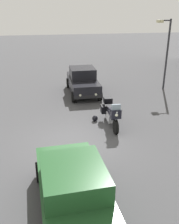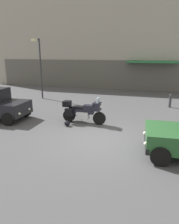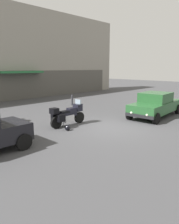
{
  "view_description": "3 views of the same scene",
  "coord_description": "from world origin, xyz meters",
  "px_view_note": "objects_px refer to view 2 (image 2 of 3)",
  "views": [
    {
      "loc": [
        9.45,
        -0.92,
        5.39
      ],
      "look_at": [
        -0.94,
        0.83,
        0.95
      ],
      "focal_mm": 41.72,
      "sensor_mm": 36.0,
      "label": 1
    },
    {
      "loc": [
        1.81,
        -7.71,
        3.44
      ],
      "look_at": [
        -0.68,
        0.72,
        0.97
      ],
      "focal_mm": 33.6,
      "sensor_mm": 36.0,
      "label": 2
    },
    {
      "loc": [
        -8.65,
        -6.64,
        3.11
      ],
      "look_at": [
        -0.89,
        0.8,
        0.86
      ],
      "focal_mm": 34.05,
      "sensor_mm": 36.0,
      "label": 3
    }
  ],
  "objects_px": {
    "streetlamp_curbside": "(39,63)",
    "bollard_curbside": "(170,100)",
    "motorcycle": "(83,111)",
    "helmet": "(67,123)"
  },
  "relations": [
    {
      "from": "motorcycle",
      "to": "streetlamp_curbside",
      "type": "height_order",
      "value": "streetlamp_curbside"
    },
    {
      "from": "streetlamp_curbside",
      "to": "bollard_curbside",
      "type": "height_order",
      "value": "streetlamp_curbside"
    },
    {
      "from": "helmet",
      "to": "motorcycle",
      "type": "bearing_deg",
      "value": 48.65
    },
    {
      "from": "motorcycle",
      "to": "helmet",
      "type": "bearing_deg",
      "value": -130.16
    },
    {
      "from": "motorcycle",
      "to": "streetlamp_curbside",
      "type": "bearing_deg",
      "value": 137.76
    },
    {
      "from": "motorcycle",
      "to": "bollard_curbside",
      "type": "distance_m",
      "value": 6.47
    },
    {
      "from": "motorcycle",
      "to": "bollard_curbside",
      "type": "relative_size",
      "value": 2.57
    },
    {
      "from": "streetlamp_curbside",
      "to": "bollard_curbside",
      "type": "bearing_deg",
      "value": -0.17
    },
    {
      "from": "motorcycle",
      "to": "helmet",
      "type": "height_order",
      "value": "motorcycle"
    },
    {
      "from": "streetlamp_curbside",
      "to": "bollard_curbside",
      "type": "relative_size",
      "value": 5.11
    }
  ]
}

